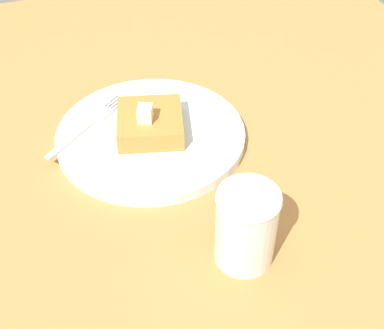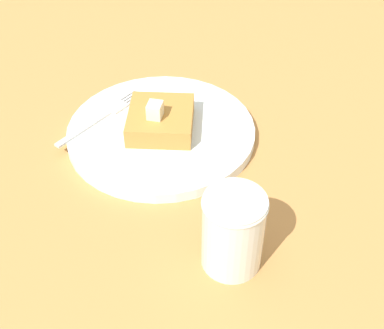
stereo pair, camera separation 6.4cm
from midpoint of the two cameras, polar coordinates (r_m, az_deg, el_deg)
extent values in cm
cube|color=#B87D42|center=(73.74, 0.49, 0.89)|extent=(107.19, 107.19, 2.16)
cylinder|color=white|center=(74.63, -0.85, 3.35)|extent=(26.11, 26.11, 1.56)
torus|color=navy|center=(74.39, -0.85, 3.57)|extent=(26.11, 26.11, 0.80)
cube|color=#B67C37|center=(73.28, -0.87, 4.67)|extent=(11.06, 10.68, 2.79)
cube|color=#F5EDC8|center=(70.95, -1.39, 5.71)|extent=(2.69, 2.57, 2.12)
cube|color=silver|center=(74.73, -9.02, 3.75)|extent=(7.20, 8.17, 0.36)
cube|color=silver|center=(78.16, -5.67, 6.05)|extent=(3.49, 3.56, 0.36)
cube|color=silver|center=(80.37, -4.64, 7.26)|extent=(2.33, 2.64, 0.36)
cube|color=silver|center=(80.05, -4.34, 7.12)|extent=(2.33, 2.64, 0.36)
cube|color=silver|center=(79.74, -4.05, 6.98)|extent=(2.33, 2.64, 0.36)
cube|color=silver|center=(79.43, -3.75, 6.84)|extent=(2.33, 2.64, 0.36)
cylinder|color=#5D2C0A|center=(58.07, 7.50, -8.39)|extent=(6.06, 6.06, 6.12)
cylinder|color=silver|center=(56.77, 7.65, -7.29)|extent=(6.59, 6.59, 9.53)
torus|color=silver|center=(53.59, 8.06, -4.29)|extent=(6.82, 6.82, 0.50)
camera|label=1|loc=(0.03, -87.13, 2.60)|focal=50.00mm
camera|label=2|loc=(0.03, 92.87, -2.60)|focal=50.00mm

